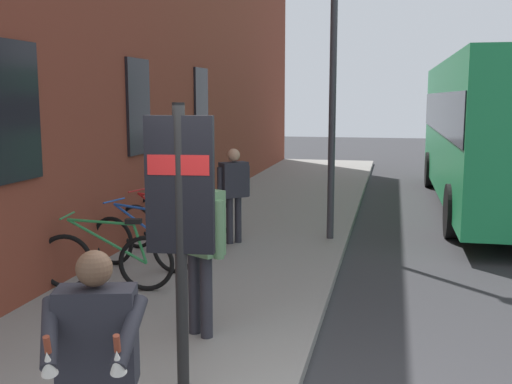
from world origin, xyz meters
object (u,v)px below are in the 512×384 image
object	(u,v)px
bicycle_under_window	(143,242)
bicycle_far_end	(183,216)
tourist_with_hotdogs	(97,353)
transit_info_sign	(180,204)
pedestrian_near_bus	(234,186)
pedestrian_by_facade	(199,233)
bicycle_nearest_sign	(106,260)
bicycle_end_of_row	(163,228)
street_lamp	(333,58)
city_bus	(496,126)

from	to	relation	value
bicycle_under_window	bicycle_far_end	world-z (taller)	same
bicycle_under_window	tourist_with_hotdogs	size ratio (longest dim) A/B	1.10
transit_info_sign	tourist_with_hotdogs	xyz separation A→B (m)	(-1.50, -0.01, -0.62)
bicycle_under_window	pedestrian_near_bus	distance (m)	2.11
bicycle_far_end	pedestrian_by_facade	size ratio (longest dim) A/B	0.99
bicycle_nearest_sign	pedestrian_by_facade	distance (m)	2.14
bicycle_end_of_row	pedestrian_near_bus	distance (m)	1.38
bicycle_far_end	transit_info_sign	xyz separation A→B (m)	(-5.50, -1.91, 1.21)
transit_info_sign	street_lamp	size ratio (longest dim) A/B	0.46
bicycle_far_end	transit_info_sign	bearing A→B (deg)	-160.88
bicycle_end_of_row	transit_info_sign	bearing A→B (deg)	-157.28
transit_info_sign	city_bus	xyz separation A→B (m)	(10.41, -3.91, 0.20)
bicycle_far_end	pedestrian_near_bus	distance (m)	1.15
bicycle_under_window	tourist_with_hotdogs	distance (m)	5.32
bicycle_far_end	city_bus	xyz separation A→B (m)	(4.90, -5.82, 1.41)
bicycle_far_end	city_bus	size ratio (longest dim) A/B	0.17
pedestrian_by_facade	transit_info_sign	bearing A→B (deg)	-168.97
street_lamp	pedestrian_by_facade	bearing A→B (deg)	169.80
bicycle_nearest_sign	bicycle_far_end	distance (m)	3.05
bicycle_under_window	pedestrian_near_bus	size ratio (longest dim) A/B	1.09
pedestrian_by_facade	street_lamp	distance (m)	5.24
bicycle_under_window	bicycle_end_of_row	world-z (taller)	same
bicycle_under_window	tourist_with_hotdogs	bearing A→B (deg)	-159.99
street_lamp	bicycle_end_of_row	bearing A→B (deg)	121.91
bicycle_far_end	tourist_with_hotdogs	world-z (taller)	tourist_with_hotdogs
bicycle_far_end	transit_info_sign	distance (m)	5.95
pedestrian_near_bus	bicycle_nearest_sign	bearing A→B (deg)	161.86
bicycle_end_of_row	bicycle_under_window	bearing A→B (deg)	-175.96
bicycle_nearest_sign	street_lamp	bearing A→B (deg)	-34.83
bicycle_far_end	tourist_with_hotdogs	xyz separation A→B (m)	(-7.00, -1.92, 0.59)
bicycle_end_of_row	tourist_with_hotdogs	xyz separation A→B (m)	(-5.97, -1.88, 0.59)
bicycle_end_of_row	pedestrian_by_facade	size ratio (longest dim) A/B	0.97
bicycle_nearest_sign	tourist_with_hotdogs	bearing A→B (deg)	-154.55
street_lamp	transit_info_sign	bearing A→B (deg)	174.18
bicycle_under_window	city_bus	world-z (taller)	city_bus
transit_info_sign	city_bus	distance (m)	11.12
tourist_with_hotdogs	bicycle_far_end	bearing A→B (deg)	15.30
tourist_with_hotdogs	pedestrian_by_facade	bearing A→B (deg)	5.22
transit_info_sign	pedestrian_by_facade	xyz separation A→B (m)	(1.25, 0.24, -0.52)
pedestrian_near_bus	tourist_with_hotdogs	world-z (taller)	pedestrian_near_bus
city_bus	tourist_with_hotdogs	world-z (taller)	city_bus
bicycle_far_end	tourist_with_hotdogs	size ratio (longest dim) A/B	1.11
bicycle_nearest_sign	pedestrian_near_bus	size ratio (longest dim) A/B	1.10
pedestrian_near_bus	tourist_with_hotdogs	xyz separation A→B (m)	(-6.80, -0.94, 0.00)
pedestrian_near_bus	bicycle_under_window	bearing A→B (deg)	154.72
pedestrian_near_bus	city_bus	bearing A→B (deg)	-43.56
bicycle_nearest_sign	bicycle_far_end	size ratio (longest dim) A/B	1.00
bicycle_nearest_sign	bicycle_far_end	xyz separation A→B (m)	(3.05, 0.04, 0.00)
bicycle_under_window	bicycle_end_of_row	bearing A→B (deg)	4.04
bicycle_under_window	city_bus	bearing A→B (deg)	-39.50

